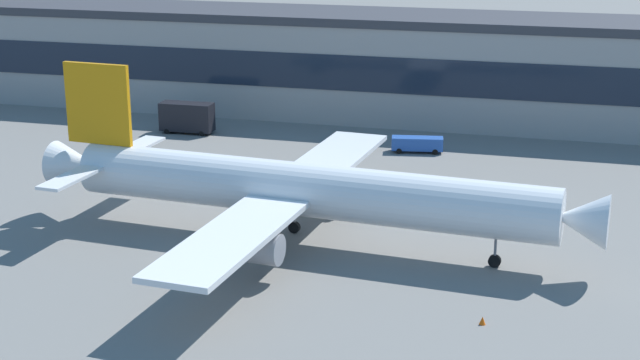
{
  "coord_description": "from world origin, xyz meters",
  "views": [
    {
      "loc": [
        31.67,
        -74.12,
        31.42
      ],
      "look_at": [
        8.63,
        9.59,
        5.0
      ],
      "focal_mm": 53.34,
      "sensor_mm": 36.0,
      "label": 1
    }
  ],
  "objects_px": {
    "belt_loader": "(418,143)",
    "catering_truck": "(186,116)",
    "airliner": "(299,189)",
    "traffic_cone_0": "(482,320)"
  },
  "relations": [
    {
      "from": "belt_loader",
      "to": "traffic_cone_0",
      "type": "relative_size",
      "value": 10.4
    },
    {
      "from": "catering_truck",
      "to": "traffic_cone_0",
      "type": "bearing_deg",
      "value": -47.57
    },
    {
      "from": "airliner",
      "to": "catering_truck",
      "type": "xyz_separation_m",
      "value": [
        -26.81,
        36.23,
        -2.91
      ]
    },
    {
      "from": "belt_loader",
      "to": "catering_truck",
      "type": "relative_size",
      "value": 0.92
    },
    {
      "from": "airliner",
      "to": "catering_truck",
      "type": "relative_size",
      "value": 7.46
    },
    {
      "from": "belt_loader",
      "to": "catering_truck",
      "type": "distance_m",
      "value": 32.14
    },
    {
      "from": "traffic_cone_0",
      "to": "catering_truck",
      "type": "bearing_deg",
      "value": 132.43
    },
    {
      "from": "airliner",
      "to": "catering_truck",
      "type": "height_order",
      "value": "airliner"
    },
    {
      "from": "catering_truck",
      "to": "belt_loader",
      "type": "bearing_deg",
      "value": -2.91
    },
    {
      "from": "airliner",
      "to": "traffic_cone_0",
      "type": "xyz_separation_m",
      "value": [
        18.41,
        -13.23,
        -4.88
      ]
    }
  ]
}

